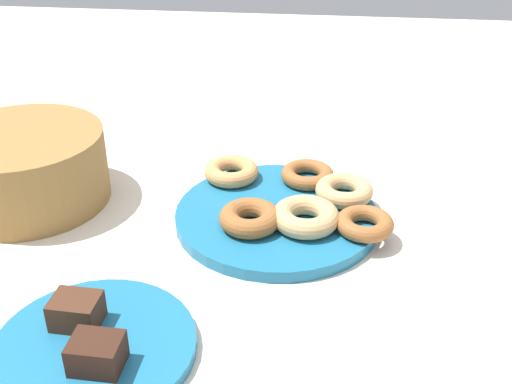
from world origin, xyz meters
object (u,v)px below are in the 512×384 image
donut_1 (307,175)px  donut_3 (231,171)px  donut_0 (365,224)px  basket (25,168)px  donut_4 (250,218)px  donut_5 (344,191)px  cake_plate (95,347)px  brownie_far (76,311)px  donut_2 (306,217)px  brownie_near (97,353)px  donut_plate (277,216)px

donut_1 → donut_3: bearing=92.8°
donut_0 → basket: (0.06, 0.51, 0.03)m
donut_4 → basket: (0.07, 0.35, 0.02)m
basket → donut_4: bearing=-100.7°
donut_5 → cake_plate: (-0.34, 0.27, -0.02)m
donut_4 → brownie_far: (-0.21, 0.17, -0.00)m
donut_2 → donut_5: donut_2 is taller
donut_3 → donut_5: size_ratio=1.00×
donut_3 → brownie_far: size_ratio=1.61×
donut_0 → donut_1: size_ratio=0.96×
donut_5 → cake_plate: donut_5 is taller
donut_0 → donut_5: (0.09, 0.03, 0.00)m
donut_1 → brownie_near: bearing=154.8°
donut_3 → brownie_far: (-0.35, 0.12, 0.00)m
donut_3 → cake_plate: 0.39m
donut_2 → brownie_near: 0.35m
brownie_far → cake_plate: bearing=-135.0°
donut_1 → basket: size_ratio=0.34×
donut_2 → cake_plate: size_ratio=0.42×
cake_plate → brownie_near: 0.04m
brownie_far → donut_5: bearing=-44.0°
donut_4 → basket: bearing=79.3°
donut_2 → basket: size_ratio=0.38×
donut_3 → basket: basket is taller
donut_plate → cake_plate: size_ratio=1.32×
donut_0 → donut_1: 0.16m
donut_0 → donut_5: donut_5 is taller
donut_2 → brownie_far: 0.33m
donut_3 → donut_5: bearing=-103.4°
donut_2 → donut_3: donut_2 is taller
donut_1 → basket: bearing=100.1°
donut_5 → brownie_near: size_ratio=1.62×
donut_0 → brownie_far: (-0.22, 0.32, 0.00)m
donut_1 → donut_plate: bearing=157.7°
donut_3 → basket: bearing=102.9°
donut_plate → donut_2: 0.06m
cake_plate → donut_2: bearing=-40.5°
brownie_near → basket: bearing=33.5°
donut_1 → donut_5: 0.07m
donut_4 → cake_plate: bearing=150.0°
donut_4 → cake_plate: size_ratio=0.39×
donut_1 → donut_2: donut_2 is taller
brownie_near → brownie_far: size_ratio=1.00×
donut_plate → basket: 0.39m
donut_5 → brownie_far: (-0.31, 0.30, 0.00)m
donut_5 → brownie_near: brownie_near is taller
donut_3 → basket: size_ratio=0.35×
brownie_near → brownie_far: same height
donut_4 → cake_plate: (-0.24, 0.14, -0.02)m
donut_2 → brownie_near: size_ratio=1.77×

